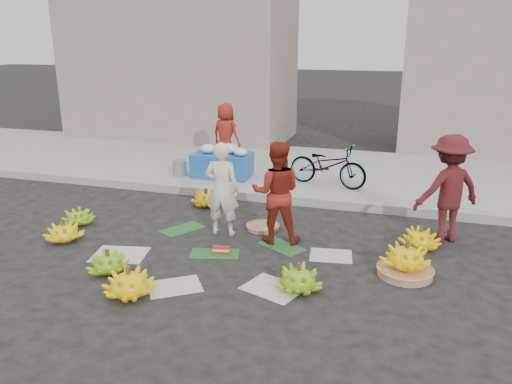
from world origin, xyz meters
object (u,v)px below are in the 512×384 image
(vendor_cream, at_px, (222,189))
(flower_table, at_px, (223,163))
(banana_bunch_0, at_px, (64,232))
(banana_bunch_4, at_px, (406,261))
(bicycle, at_px, (328,165))

(vendor_cream, distance_m, flower_table, 2.76)
(vendor_cream, xyz_separation_m, flower_table, (-0.98, 2.57, -0.30))
(flower_table, bearing_deg, banana_bunch_0, -108.92)
(banana_bunch_4, xyz_separation_m, flower_table, (-3.58, 3.19, 0.19))
(banana_bunch_4, xyz_separation_m, bicycle, (-1.48, 3.16, 0.32))
(banana_bunch_4, relative_size, vendor_cream, 0.54)
(banana_bunch_4, bearing_deg, banana_bunch_0, -176.04)
(vendor_cream, relative_size, flower_table, 1.20)
(banana_bunch_4, distance_m, flower_table, 4.80)
(banana_bunch_0, height_order, banana_bunch_4, banana_bunch_4)
(banana_bunch_0, bearing_deg, banana_bunch_4, 3.96)
(vendor_cream, bearing_deg, bicycle, -118.06)
(vendor_cream, bearing_deg, banana_bunch_0, 20.57)
(vendor_cream, height_order, bicycle, vendor_cream)
(banana_bunch_4, xyz_separation_m, vendor_cream, (-2.61, 0.62, 0.49))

